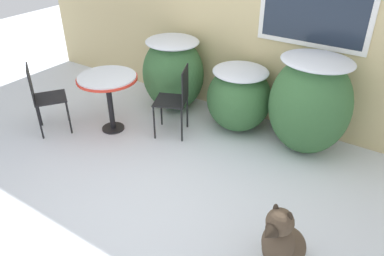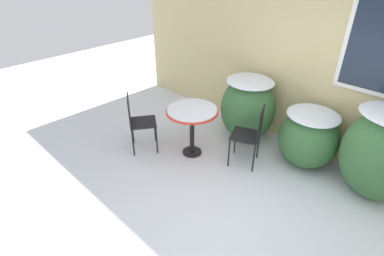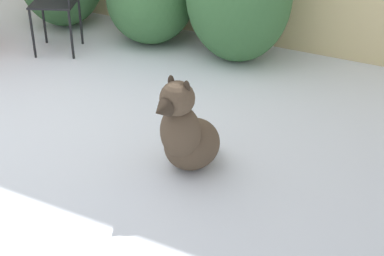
{
  "view_description": "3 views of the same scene",
  "coord_description": "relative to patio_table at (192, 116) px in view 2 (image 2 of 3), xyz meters",
  "views": [
    {
      "loc": [
        1.98,
        -2.41,
        2.73
      ],
      "look_at": [
        0.0,
        0.6,
        0.55
      ],
      "focal_mm": 35.0,
      "sensor_mm": 36.0,
      "label": 1
    },
    {
      "loc": [
        1.37,
        -2.14,
        2.85
      ],
      "look_at": [
        -1.41,
        0.73,
        0.47
      ],
      "focal_mm": 28.0,
      "sensor_mm": 36.0,
      "label": 2
    },
    {
      "loc": [
        2.96,
        -3.11,
        2.28
      ],
      "look_at": [
        1.42,
        -0.11,
        0.3
      ],
      "focal_mm": 55.0,
      "sensor_mm": 36.0,
      "label": 3
    }
  ],
  "objects": [
    {
      "name": "shrub_right",
      "position": [
        2.38,
        0.98,
        -0.02
      ],
      "size": [
        0.99,
        0.87,
        1.26
      ],
      "color": "#386638",
      "rests_on": "ground_plane"
    },
    {
      "name": "ground_plane",
      "position": [
        1.41,
        -0.73,
        -0.69
      ],
      "size": [
        16.0,
        16.0,
        0.0
      ],
      "primitive_type": "plane",
      "color": "silver"
    },
    {
      "name": "shrub_left",
      "position": [
        0.33,
        1.0,
        -0.1
      ],
      "size": [
        0.92,
        0.88,
        1.1
      ],
      "color": "#386638",
      "rests_on": "ground_plane"
    },
    {
      "name": "patio_chair_far_side",
      "position": [
        -0.7,
        -0.5,
        -0.15
      ],
      "size": [
        0.57,
        0.57,
        0.96
      ],
      "rotation": [
        0.0,
        0.0,
        2.53
      ],
      "color": "black",
      "rests_on": "ground_plane"
    },
    {
      "name": "patio_table",
      "position": [
        0.0,
        0.0,
        0.0
      ],
      "size": [
        0.79,
        0.79,
        0.8
      ],
      "color": "black",
      "rests_on": "ground_plane"
    },
    {
      "name": "patio_chair_near_table",
      "position": [
        0.81,
        0.41,
        -0.15
      ],
      "size": [
        0.53,
        0.53,
        0.96
      ],
      "rotation": [
        0.0,
        0.0,
        -1.17
      ],
      "color": "black",
      "rests_on": "ground_plane"
    },
    {
      "name": "house_wall",
      "position": [
        1.46,
        1.47,
        0.98
      ],
      "size": [
        8.0,
        0.1,
        3.29
      ],
      "color": "#D1BC84",
      "rests_on": "ground_plane"
    },
    {
      "name": "shrub_middle",
      "position": [
        1.43,
        0.99,
        -0.2
      ],
      "size": [
        0.87,
        0.85,
        0.9
      ],
      "color": "#386638",
      "rests_on": "ground_plane"
    }
  ]
}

